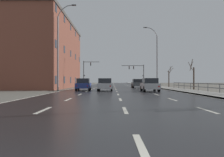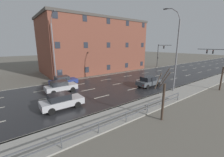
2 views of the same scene
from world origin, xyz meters
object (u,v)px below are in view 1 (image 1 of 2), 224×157
street_lamp_midground (156,58)px  traffic_signal_left (86,70)px  car_far_right (150,85)px  car_near_left (137,83)px  brick_building (37,54)px  car_far_left (105,85)px  street_lamp_left_bank (59,48)px  car_near_right (84,84)px  traffic_signal_right (138,71)px

street_lamp_midground → traffic_signal_left: 22.82m
street_lamp_midground → car_far_right: 15.19m
car_near_left → brick_building: brick_building is taller
car_near_left → car_far_right: size_ratio=1.00×
car_near_left → brick_building: (-18.13, 0.99, 5.27)m
traffic_signal_left → brick_building: bearing=-112.1°
car_far_left → street_lamp_left_bank: bearing=169.1°
car_far_right → brick_building: size_ratio=0.17×
street_lamp_left_bank → car_near_right: size_ratio=2.70×
traffic_signal_right → car_near_left: size_ratio=1.48×
street_lamp_midground → car_far_left: 15.94m
traffic_signal_left → car_near_right: traffic_signal_left is taller
traffic_signal_left → car_near_left: (11.16, -18.12, -3.29)m
car_near_right → street_lamp_left_bank: bearing=-179.4°
traffic_signal_right → traffic_signal_left: bearing=-173.0°
car_far_left → brick_building: brick_building is taller
brick_building → traffic_signal_left: bearing=67.9°
street_lamp_midground → street_lamp_left_bank: size_ratio=0.98×
traffic_signal_right → car_far_left: traffic_signal_right is taller
car_far_right → car_near_right: 8.65m
street_lamp_midground → traffic_signal_right: (-1.14, 19.09, -1.49)m
traffic_signal_right → car_near_right: 32.17m
traffic_signal_left → car_far_left: (5.82, -29.85, -3.29)m
traffic_signal_left → car_far_right: size_ratio=1.56×
car_near_left → car_far_left: 12.89m
car_far_right → brick_building: 23.67m
street_lamp_left_bank → brick_building: 13.40m
traffic_signal_right → car_near_right: (-10.57, -30.23, -3.09)m
street_lamp_midground → traffic_signal_right: bearing=93.4°
car_near_right → brick_building: 16.03m
car_near_right → street_lamp_midground: bearing=41.7°
traffic_signal_right → car_near_left: traffic_signal_right is taller
car_far_right → car_near_right: bearing=160.5°
street_lamp_midground → car_near_right: 16.80m
car_far_left → traffic_signal_right: bearing=76.3°
street_lamp_midground → car_near_left: street_lamp_midground is taller
car_far_left → car_near_right: same height
car_near_left → car_far_left: (-5.34, -11.73, 0.00)m
car_far_right → brick_building: (-18.09, 14.33, 5.27)m
street_lamp_left_bank → traffic_signal_left: street_lamp_left_bank is taller
street_lamp_midground → traffic_signal_left: bearing=130.1°
traffic_signal_left → car_far_right: 33.53m
street_lamp_left_bank → car_near_left: size_ratio=2.74×
brick_building → car_near_right: bearing=-49.0°
street_lamp_midground → traffic_signal_left: size_ratio=1.72×
car_far_right → street_lamp_left_bank: bearing=166.3°
street_lamp_left_bank → car_far_right: size_ratio=2.74×
street_lamp_left_bank → brick_building: brick_building is taller
street_lamp_left_bank → car_near_right: (3.18, 0.13, -4.70)m
car_near_left → brick_building: bearing=177.1°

